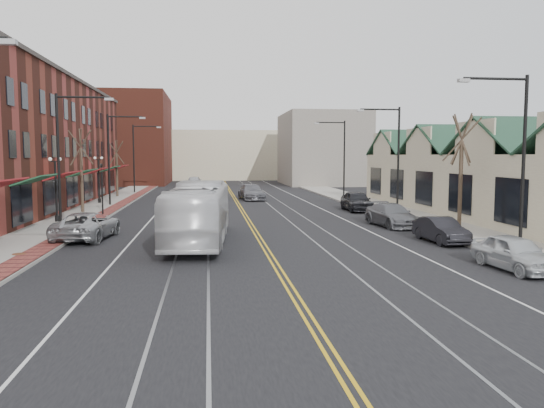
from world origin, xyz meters
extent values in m
plane|color=black|center=(0.00, 0.00, 0.00)|extent=(160.00, 160.00, 0.00)
cube|color=gray|center=(-12.00, 20.00, 0.07)|extent=(4.00, 120.00, 0.15)
cube|color=gray|center=(12.00, 20.00, 0.07)|extent=(4.00, 120.00, 0.15)
cube|color=#C1B395|center=(18.00, 20.00, 2.30)|extent=(8.00, 36.00, 4.60)
cube|color=maroon|center=(-16.00, 70.00, 7.00)|extent=(14.00, 18.00, 14.00)
cube|color=#C1B395|center=(0.00, 85.00, 4.50)|extent=(22.00, 14.00, 9.00)
cube|color=slate|center=(15.00, 65.00, 5.50)|extent=(12.00, 16.00, 11.00)
cube|color=#999999|center=(-8.50, 0.00, 7.85)|extent=(0.50, 0.25, 0.15)
cylinder|color=black|center=(-11.50, 16.00, 4.15)|extent=(0.16, 0.16, 8.00)
cylinder|color=black|center=(-10.00, 16.00, 7.95)|extent=(3.00, 0.12, 0.12)
cube|color=#999999|center=(-8.50, 16.00, 7.85)|extent=(0.50, 0.25, 0.15)
cylinder|color=black|center=(-11.50, 32.00, 4.15)|extent=(0.16, 0.16, 8.00)
cylinder|color=black|center=(-10.00, 32.00, 7.95)|extent=(3.00, 0.12, 0.12)
cube|color=#999999|center=(-8.50, 32.00, 7.85)|extent=(0.50, 0.25, 0.15)
cylinder|color=black|center=(-11.50, 48.00, 4.15)|extent=(0.16, 0.16, 8.00)
cylinder|color=black|center=(-10.00, 48.00, 7.95)|extent=(3.00, 0.12, 0.12)
cube|color=#999999|center=(-8.50, 48.00, 7.85)|extent=(0.50, 0.25, 0.15)
cylinder|color=black|center=(11.50, 6.00, 4.15)|extent=(0.16, 0.16, 8.00)
cylinder|color=black|center=(10.00, 6.00, 7.95)|extent=(3.00, 0.12, 0.12)
cube|color=#999999|center=(8.50, 6.00, 7.85)|extent=(0.50, 0.25, 0.15)
cylinder|color=black|center=(11.50, 22.00, 4.15)|extent=(0.16, 0.16, 8.00)
cylinder|color=black|center=(10.00, 22.00, 7.95)|extent=(3.00, 0.12, 0.12)
cube|color=#999999|center=(8.50, 22.00, 7.85)|extent=(0.50, 0.25, 0.15)
cylinder|color=black|center=(11.50, 38.00, 4.15)|extent=(0.16, 0.16, 8.00)
cylinder|color=black|center=(10.00, 38.00, 7.95)|extent=(3.00, 0.12, 0.12)
cube|color=#999999|center=(8.50, 38.00, 7.85)|extent=(0.50, 0.25, 0.15)
cylinder|color=black|center=(-12.80, 20.00, 0.35)|extent=(0.28, 0.28, 0.40)
cylinder|color=black|center=(-12.80, 20.00, 2.15)|extent=(0.14, 0.14, 4.00)
cube|color=black|center=(-12.80, 20.00, 4.15)|extent=(0.60, 0.06, 0.06)
sphere|color=white|center=(-13.10, 20.00, 4.30)|extent=(0.24, 0.24, 0.24)
sphere|color=white|center=(-12.50, 20.00, 4.30)|extent=(0.24, 0.24, 0.24)
cylinder|color=black|center=(-12.80, 34.00, 0.35)|extent=(0.28, 0.28, 0.40)
cylinder|color=black|center=(-12.80, 34.00, 2.15)|extent=(0.14, 0.14, 4.00)
cube|color=black|center=(-12.80, 34.00, 4.15)|extent=(0.60, 0.06, 0.06)
sphere|color=white|center=(-13.10, 34.00, 4.30)|extent=(0.24, 0.24, 0.24)
sphere|color=white|center=(-12.50, 34.00, 4.30)|extent=(0.24, 0.24, 0.24)
cylinder|color=#382B21|center=(-12.50, 26.00, 2.60)|extent=(0.24, 0.24, 4.90)
cylinder|color=#382B21|center=(-12.50, 26.00, 5.15)|extent=(0.58, 1.37, 2.90)
cylinder|color=#382B21|center=(-12.50, 26.00, 5.15)|extent=(1.60, 0.66, 2.78)
cylinder|color=#382B21|center=(-12.50, 26.00, 5.15)|extent=(0.53, 1.23, 2.96)
cylinder|color=#382B21|center=(-12.50, 26.00, 5.15)|extent=(1.69, 1.03, 2.64)
cylinder|color=#382B21|center=(-12.50, 26.00, 5.15)|extent=(1.78, 1.29, 2.48)
cylinder|color=#382B21|center=(-12.50, 42.00, 2.42)|extent=(0.24, 0.24, 4.55)
cylinder|color=#382B21|center=(-12.50, 42.00, 4.80)|extent=(0.55, 1.28, 2.69)
cylinder|color=#382B21|center=(-12.50, 42.00, 4.80)|extent=(1.49, 0.62, 2.58)
cylinder|color=#382B21|center=(-12.50, 42.00, 4.80)|extent=(0.50, 1.15, 2.75)
cylinder|color=#382B21|center=(-12.50, 42.00, 4.80)|extent=(1.57, 0.97, 2.45)
cylinder|color=#382B21|center=(-12.50, 42.00, 4.80)|extent=(1.66, 1.20, 2.30)
cylinder|color=#382B21|center=(12.50, 14.00, 2.78)|extent=(0.24, 0.24, 5.25)
cylinder|color=#382B21|center=(12.50, 14.00, 5.50)|extent=(0.61, 1.46, 3.10)
cylinder|color=#382B21|center=(12.50, 14.00, 5.50)|extent=(1.70, 0.70, 2.97)
cylinder|color=#382B21|center=(12.50, 14.00, 5.50)|extent=(0.56, 1.31, 3.17)
cylinder|color=#382B21|center=(12.50, 14.00, 5.50)|extent=(1.80, 1.10, 2.82)
cylinder|color=#382B21|center=(12.50, 14.00, 5.50)|extent=(1.90, 1.37, 2.65)
cylinder|color=#592D19|center=(-11.20, 8.00, 0.16)|extent=(0.60, 0.60, 0.02)
cylinder|color=black|center=(-10.60, 24.00, 1.75)|extent=(0.12, 0.12, 3.20)
imported|color=black|center=(-10.60, 24.00, 3.50)|extent=(0.18, 0.15, 0.90)
imported|color=silver|center=(-3.25, 11.06, 1.57)|extent=(3.46, 11.45, 3.14)
imported|color=#A4A8AB|center=(-9.30, 12.90, 0.75)|extent=(3.08, 5.65, 1.50)
imported|color=silver|center=(9.30, 2.83, 0.71)|extent=(2.01, 4.27, 1.41)
imported|color=black|center=(9.30, 9.57, 0.66)|extent=(1.64, 4.10, 1.33)
imported|color=slate|center=(8.91, 15.95, 0.73)|extent=(2.63, 5.25, 1.47)
imported|color=black|center=(9.30, 25.35, 0.82)|extent=(2.04, 4.86, 1.64)
imported|color=black|center=(-5.20, 42.82, 0.67)|extent=(1.96, 4.20, 1.33)
imported|color=slate|center=(1.64, 37.25, 0.79)|extent=(2.71, 5.65, 1.59)
imported|color=#BABEC2|center=(-4.69, 59.56, 0.81)|extent=(2.26, 4.88, 1.62)
camera|label=1|loc=(-2.75, -16.58, 4.57)|focal=35.00mm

